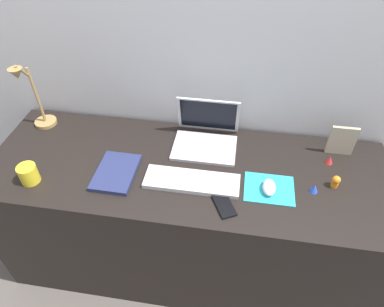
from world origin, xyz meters
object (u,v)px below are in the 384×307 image
at_px(laptop, 206,133).
at_px(mouse, 269,187).
at_px(toy_figurine_blue, 314,188).
at_px(cell_phone, 224,205).
at_px(picture_frame, 342,141).
at_px(toy_figurine_red, 330,160).
at_px(desk_lamp, 33,99).
at_px(toy_figurine_orange, 336,181).
at_px(notebook_pad, 116,172).
at_px(coffee_mug, 29,174).
at_px(keyboard, 192,181).

height_order(laptop, mouse, laptop).
bearing_deg(mouse, toy_figurine_blue, 7.78).
xyz_separation_m(cell_phone, picture_frame, (0.50, 0.40, 0.07)).
relative_size(picture_frame, toy_figurine_blue, 3.89).
xyz_separation_m(toy_figurine_blue, toy_figurine_red, (0.09, 0.19, -0.00)).
relative_size(desk_lamp, toy_figurine_orange, 6.52).
relative_size(mouse, toy_figurine_blue, 2.49).
bearing_deg(laptop, notebook_pad, -142.22).
bearing_deg(coffee_mug, toy_figurine_blue, 6.06).
distance_m(desk_lamp, coffee_mug, 0.40).
bearing_deg(toy_figurine_orange, laptop, 160.30).
bearing_deg(picture_frame, laptop, -178.51).
relative_size(desk_lamp, toy_figurine_blue, 9.64).
bearing_deg(cell_phone, toy_figurine_red, 8.80).
bearing_deg(toy_figurine_blue, keyboard, -176.43).
bearing_deg(toy_figurine_blue, desk_lamp, 170.07).
height_order(laptop, cell_phone, laptop).
distance_m(notebook_pad, toy_figurine_red, 0.97).
bearing_deg(toy_figurine_blue, mouse, -172.22).
distance_m(keyboard, toy_figurine_red, 0.64).
relative_size(mouse, notebook_pad, 0.40).
xyz_separation_m(keyboard, toy_figurine_orange, (0.60, 0.08, 0.02)).
height_order(mouse, toy_figurine_red, same).
xyz_separation_m(keyboard, toy_figurine_red, (0.60, 0.22, 0.01)).
bearing_deg(laptop, coffee_mug, -152.09).
distance_m(laptop, cell_phone, 0.41).
xyz_separation_m(cell_phone, notebook_pad, (-0.49, 0.11, 0.01)).
xyz_separation_m(laptop, desk_lamp, (-0.84, -0.02, 0.12)).
height_order(notebook_pad, toy_figurine_orange, toy_figurine_orange).
bearing_deg(notebook_pad, toy_figurine_orange, 5.06).
relative_size(toy_figurine_red, toy_figurine_orange, 0.66).
relative_size(laptop, toy_figurine_blue, 7.78).
bearing_deg(mouse, picture_frame, 42.05).
xyz_separation_m(keyboard, picture_frame, (0.65, 0.30, 0.06)).
bearing_deg(toy_figurine_orange, notebook_pad, -175.45).
relative_size(notebook_pad, picture_frame, 1.60).
bearing_deg(desk_lamp, toy_figurine_orange, -7.58).
xyz_separation_m(laptop, toy_figurine_orange, (0.58, -0.21, -0.02)).
distance_m(mouse, coffee_mug, 1.02).
height_order(cell_phone, desk_lamp, desk_lamp).
distance_m(laptop, coffee_mug, 0.81).
height_order(cell_phone, toy_figurine_blue, toy_figurine_blue).
bearing_deg(toy_figurine_blue, cell_phone, -159.54).
xyz_separation_m(laptop, keyboard, (-0.02, -0.28, -0.04)).
height_order(keyboard, toy_figurine_blue, toy_figurine_blue).
xyz_separation_m(laptop, toy_figurine_blue, (0.49, -0.25, -0.03)).
xyz_separation_m(coffee_mug, toy_figurine_red, (1.29, 0.32, -0.02)).
bearing_deg(cell_phone, toy_figurine_orange, -5.35).
relative_size(mouse, coffee_mug, 1.15).
height_order(laptop, notebook_pad, laptop).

